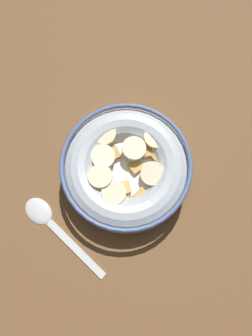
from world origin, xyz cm
name	(u,v)px	position (x,y,z in cm)	size (l,w,h in cm)	color
ground_plane	(126,175)	(0.00, 0.00, -1.00)	(129.33, 129.33, 2.00)	brown
cereal_bowl	(126,169)	(0.01, 0.01, 2.61)	(17.52, 17.52, 5.01)	#B2BCC6
spoon	(47,220)	(-10.57, 7.16, 0.34)	(6.98, 14.73, 0.80)	silver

